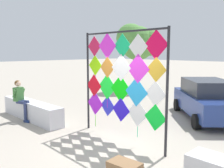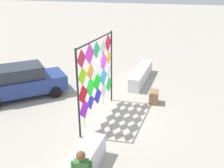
{
  "view_description": "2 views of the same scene",
  "coord_description": "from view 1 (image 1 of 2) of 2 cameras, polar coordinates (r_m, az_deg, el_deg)",
  "views": [
    {
      "loc": [
        4.71,
        -4.64,
        2.65
      ],
      "look_at": [
        -0.71,
        0.67,
        1.65
      ],
      "focal_mm": 40.12,
      "sensor_mm": 36.0,
      "label": 1
    },
    {
      "loc": [
        -8.74,
        -2.8,
        5.13
      ],
      "look_at": [
        -0.57,
        -0.1,
        1.64
      ],
      "focal_mm": 40.22,
      "sensor_mm": 36.0,
      "label": 2
    }
  ],
  "objects": [
    {
      "name": "plaza_ledge_left",
      "position": [
        10.3,
        -17.89,
        -5.74
      ],
      "size": [
        3.73,
        0.58,
        0.71
      ],
      "primitive_type": "cube",
      "color": "silver",
      "rests_on": "ground"
    },
    {
      "name": "seated_vendor",
      "position": [
        10.09,
        -20.07,
        -2.82
      ],
      "size": [
        0.74,
        0.59,
        1.56
      ],
      "color": "navy",
      "rests_on": "ground"
    },
    {
      "name": "parked_car",
      "position": [
        10.5,
        20.91,
        -3.24
      ],
      "size": [
        4.0,
        4.01,
        1.54
      ],
      "color": "navy",
      "rests_on": "ground"
    },
    {
      "name": "kite_display_rack",
      "position": [
        7.27,
        2.14,
        1.61
      ],
      "size": [
        3.28,
        0.18,
        3.25
      ],
      "color": "#232328",
      "rests_on": "ground"
    },
    {
      "name": "ground",
      "position": [
        7.12,
        0.16,
        -14.33
      ],
      "size": [
        120.0,
        120.0,
        0.0
      ],
      "primitive_type": "plane",
      "color": "#ADA393"
    },
    {
      "name": "tree_palm_like",
      "position": [
        17.17,
        5.88,
        9.57
      ],
      "size": [
        2.77,
        2.8,
        4.47
      ],
      "color": "brown",
      "rests_on": "ground"
    }
  ]
}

